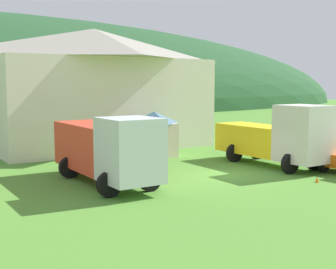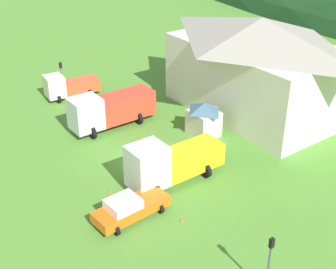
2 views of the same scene
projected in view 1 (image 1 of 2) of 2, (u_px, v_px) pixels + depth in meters
The scene contains 6 objects.
ground_plane at pixel (226, 175), 23.91m from camera, with size 200.00×200.00×0.00m, color #4C842D.
depot_building at pixel (95, 86), 34.75m from camera, with size 16.65×10.47×8.88m.
play_shed_cream at pixel (154, 134), 29.62m from camera, with size 2.62×2.31×2.99m.
tow_truck_silver at pixel (107, 148), 21.58m from camera, with size 3.08×7.76×3.33m.
flatbed_truck_yellow at pixel (278, 137), 26.18m from camera, with size 3.02×7.47×3.63m.
traffic_cone_mid_row at pixel (317, 182), 22.19m from camera, with size 0.36×0.36×0.58m, color orange.
Camera 1 is at (-15.24, -18.17, 4.79)m, focal length 48.81 mm.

